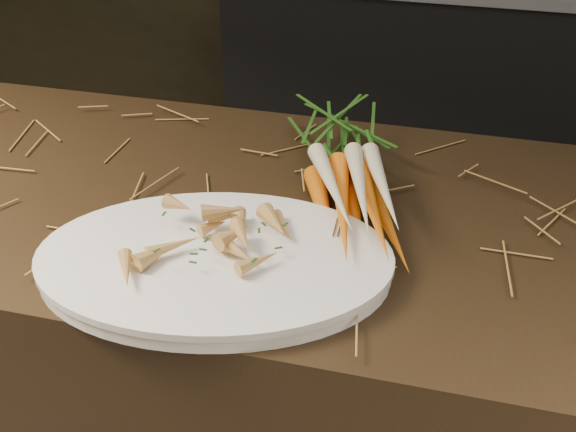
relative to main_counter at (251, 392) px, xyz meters
name	(u,v)px	position (x,y,z in m)	size (l,w,h in m)	color
main_counter	(251,392)	(0.00, 0.00, 0.00)	(2.40, 0.70, 0.90)	black
back_counter	(458,77)	(0.30, 1.88, -0.03)	(1.82, 0.62, 0.84)	black
straw_bedding	(244,196)	(0.00, 0.00, 0.46)	(1.40, 0.60, 0.02)	olive
root_veg_bunch	(347,158)	(0.15, 0.10, 0.50)	(0.30, 0.54, 0.10)	orange
serving_platter	(215,265)	(0.02, -0.20, 0.46)	(0.50, 0.33, 0.03)	white
roasted_veg_heap	(213,241)	(0.02, -0.20, 0.50)	(0.24, 0.18, 0.06)	#AC753F
serving_fork	(341,269)	(0.20, -0.18, 0.48)	(0.02, 0.19, 0.00)	silver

